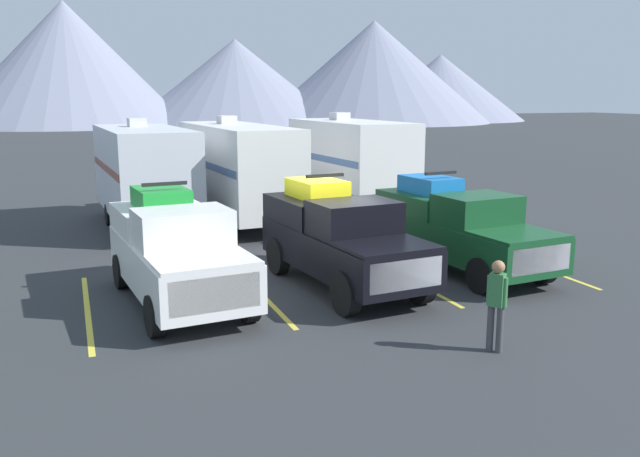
{
  "coord_description": "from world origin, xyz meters",
  "views": [
    {
      "loc": [
        -5.88,
        -15.22,
        4.58
      ],
      "look_at": [
        0.0,
        0.29,
        1.2
      ],
      "focal_mm": 37.12,
      "sensor_mm": 36.0,
      "label": 1
    }
  ],
  "objects_px": {
    "pickup_truck_a": "(176,249)",
    "pickup_truck_c": "(457,226)",
    "pickup_truck_b": "(339,236)",
    "camper_trailer_c": "(350,161)",
    "camper_trailer_a": "(144,171)",
    "person_a": "(497,300)",
    "camper_trailer_b": "(237,167)"
  },
  "relations": [
    {
      "from": "pickup_truck_a",
      "to": "camper_trailer_c",
      "type": "xyz_separation_m",
      "value": [
        8.13,
        9.06,
        0.85
      ]
    },
    {
      "from": "camper_trailer_a",
      "to": "pickup_truck_c",
      "type": "bearing_deg",
      "value": -50.63
    },
    {
      "from": "pickup_truck_a",
      "to": "camper_trailer_c",
      "type": "height_order",
      "value": "camper_trailer_c"
    },
    {
      "from": "pickup_truck_b",
      "to": "camper_trailer_c",
      "type": "height_order",
      "value": "camper_trailer_c"
    },
    {
      "from": "pickup_truck_a",
      "to": "camper_trailer_b",
      "type": "bearing_deg",
      "value": 67.88
    },
    {
      "from": "pickup_truck_b",
      "to": "pickup_truck_c",
      "type": "xyz_separation_m",
      "value": [
        3.57,
        0.41,
        -0.07
      ]
    },
    {
      "from": "pickup_truck_c",
      "to": "camper_trailer_b",
      "type": "xyz_separation_m",
      "value": [
        -3.88,
        8.5,
        0.85
      ]
    },
    {
      "from": "camper_trailer_a",
      "to": "camper_trailer_c",
      "type": "xyz_separation_m",
      "value": [
        7.81,
        0.08,
        0.06
      ]
    },
    {
      "from": "pickup_truck_b",
      "to": "pickup_truck_c",
      "type": "bearing_deg",
      "value": 6.55
    },
    {
      "from": "pickup_truck_c",
      "to": "camper_trailer_a",
      "type": "relative_size",
      "value": 0.71
    },
    {
      "from": "pickup_truck_b",
      "to": "camper_trailer_c",
      "type": "relative_size",
      "value": 0.72
    },
    {
      "from": "pickup_truck_b",
      "to": "camper_trailer_a",
      "type": "relative_size",
      "value": 0.68
    },
    {
      "from": "person_a",
      "to": "pickup_truck_c",
      "type": "bearing_deg",
      "value": 64.42
    },
    {
      "from": "pickup_truck_a",
      "to": "camper_trailer_a",
      "type": "xyz_separation_m",
      "value": [
        0.32,
        8.98,
        0.79
      ]
    },
    {
      "from": "camper_trailer_c",
      "to": "camper_trailer_a",
      "type": "bearing_deg",
      "value": -179.43
    },
    {
      "from": "camper_trailer_b",
      "to": "camper_trailer_c",
      "type": "distance_m",
      "value": 4.57
    },
    {
      "from": "pickup_truck_b",
      "to": "camper_trailer_a",
      "type": "bearing_deg",
      "value": 111.37
    },
    {
      "from": "pickup_truck_b",
      "to": "camper_trailer_a",
      "type": "distance_m",
      "value": 9.8
    },
    {
      "from": "pickup_truck_a",
      "to": "pickup_truck_c",
      "type": "xyz_separation_m",
      "value": [
        7.45,
        0.29,
        -0.04
      ]
    },
    {
      "from": "pickup_truck_b",
      "to": "person_a",
      "type": "xyz_separation_m",
      "value": [
        1.01,
        -4.94,
        -0.24
      ]
    },
    {
      "from": "pickup_truck_b",
      "to": "camper_trailer_c",
      "type": "xyz_separation_m",
      "value": [
        4.25,
        9.18,
        0.82
      ]
    },
    {
      "from": "pickup_truck_c",
      "to": "camper_trailer_c",
      "type": "relative_size",
      "value": 0.75
    },
    {
      "from": "camper_trailer_b",
      "to": "camper_trailer_a",
      "type": "bearing_deg",
      "value": 176.68
    },
    {
      "from": "pickup_truck_b",
      "to": "pickup_truck_c",
      "type": "distance_m",
      "value": 3.59
    },
    {
      "from": "pickup_truck_c",
      "to": "person_a",
      "type": "distance_m",
      "value": 5.94
    },
    {
      "from": "person_a",
      "to": "pickup_truck_b",
      "type": "bearing_deg",
      "value": 101.51
    },
    {
      "from": "pickup_truck_c",
      "to": "pickup_truck_b",
      "type": "bearing_deg",
      "value": -173.45
    },
    {
      "from": "pickup_truck_c",
      "to": "camper_trailer_c",
      "type": "xyz_separation_m",
      "value": [
        0.68,
        8.77,
        0.89
      ]
    },
    {
      "from": "pickup_truck_a",
      "to": "person_a",
      "type": "xyz_separation_m",
      "value": [
        4.89,
        -5.06,
        -0.21
      ]
    },
    {
      "from": "camper_trailer_c",
      "to": "person_a",
      "type": "height_order",
      "value": "camper_trailer_c"
    },
    {
      "from": "pickup_truck_a",
      "to": "pickup_truck_c",
      "type": "relative_size",
      "value": 0.95
    },
    {
      "from": "camper_trailer_a",
      "to": "camper_trailer_c",
      "type": "relative_size",
      "value": 1.06
    }
  ]
}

